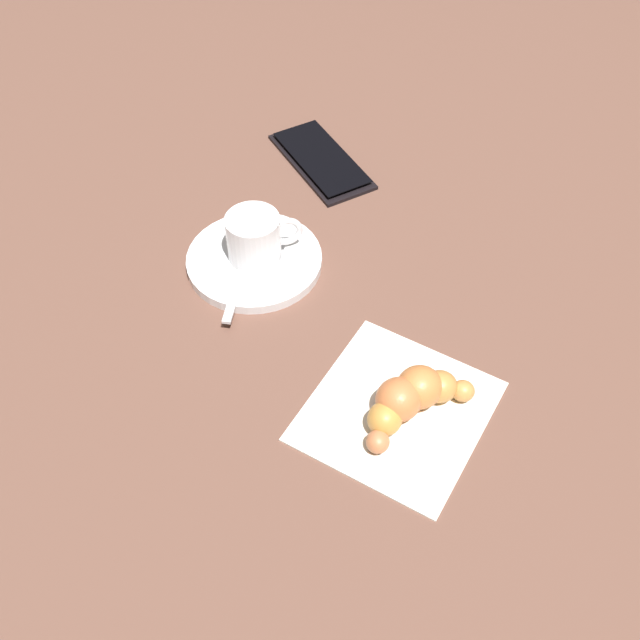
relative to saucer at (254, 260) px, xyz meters
The scene contains 8 objects.
ground_plane 0.11m from the saucer, behind, with size 1.80×1.80×0.00m, color brown.
saucer is the anchor object (origin of this frame).
espresso_cup 0.03m from the saucer, 95.86° to the right, with size 0.06×0.08×0.05m.
teaspoon 0.01m from the saucer, 80.41° to the left, with size 0.10×0.12×0.01m.
sugar_packet 0.04m from the saucer, 152.86° to the right, with size 0.06×0.02×0.01m, color white.
napkin 0.24m from the saucer, behind, with size 0.15×0.16×0.00m, color white.
croissant 0.25m from the saucer, behind, with size 0.07×0.13×0.04m.
cell_phone 0.19m from the saucer, 65.40° to the right, with size 0.17×0.10×0.01m.
Camera 1 is at (-0.37, 0.34, 0.59)m, focal length 42.56 mm.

